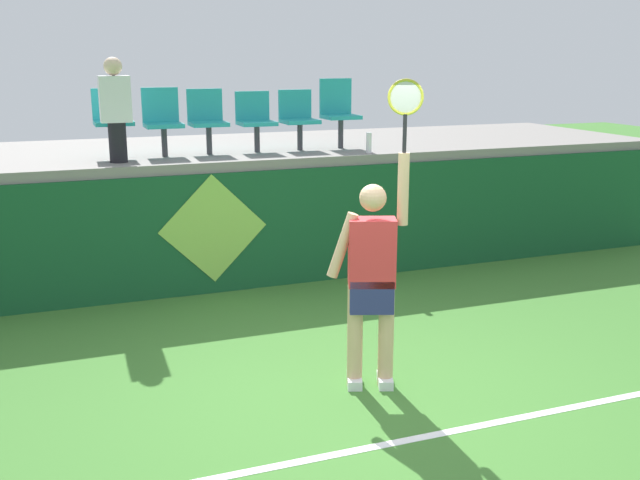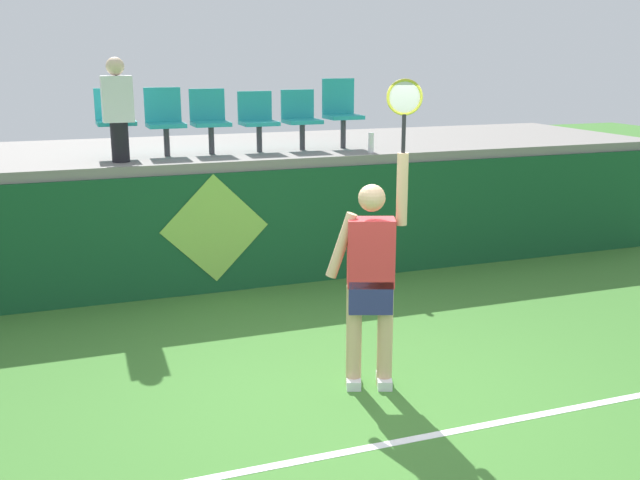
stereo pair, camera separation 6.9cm
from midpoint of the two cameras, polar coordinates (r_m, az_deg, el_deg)
ground_plane at (r=6.19m, az=3.15°, el=-12.07°), size 40.00×40.00×0.00m
court_back_wall at (r=8.86m, az=-5.06°, el=0.83°), size 12.19×0.20×1.41m
spectator_platform at (r=10.15m, az=-7.37°, el=6.84°), size 12.19×3.08×0.12m
court_baseline_stripe at (r=5.58m, az=6.31°, el=-15.19°), size 10.97×0.08×0.01m
tennis_player at (r=6.08m, az=4.29°, el=-2.70°), size 0.72×0.37×2.55m
water_bottle at (r=9.35m, az=4.16°, el=7.47°), size 0.07×0.07×0.25m
stadium_chair_0 at (r=9.18m, az=-15.26°, el=9.05°), size 0.44×0.42×0.81m
stadium_chair_1 at (r=9.25m, az=-11.65°, el=9.14°), size 0.44×0.42×0.81m
stadium_chair_2 at (r=9.35m, az=-8.29°, el=9.27°), size 0.44×0.42×0.79m
stadium_chair_3 at (r=9.49m, az=-4.62°, el=9.33°), size 0.44×0.42×0.75m
stadium_chair_4 at (r=9.66m, az=-1.31°, el=9.49°), size 0.44×0.42×0.76m
stadium_chair_5 at (r=9.86m, az=1.84°, el=9.98°), size 0.44×0.42×0.89m
spectator_0 at (r=8.76m, az=-15.07°, el=9.81°), size 0.34×0.20×1.17m
wall_signage_mount at (r=8.85m, az=-7.69°, el=-4.01°), size 1.27×0.01×1.41m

